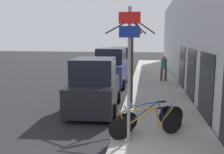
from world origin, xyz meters
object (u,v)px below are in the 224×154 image
(bicycle_1, at_px, (151,118))
(bicycle_2, at_px, (148,116))
(parked_car_2, at_px, (120,62))
(street_tree, at_px, (132,62))
(pedestrian_near, at_px, (164,66))
(parked_car_1, at_px, (112,69))
(signpost, at_px, (129,68))
(parked_car_0, at_px, (95,87))
(bicycle_0, at_px, (147,124))

(bicycle_1, relative_size, bicycle_2, 1.23)
(parked_car_2, relative_size, street_tree, 1.12)
(bicycle_2, relative_size, street_tree, 0.45)
(bicycle_1, height_order, pedestrian_near, pedestrian_near)
(parked_car_1, bearing_deg, bicycle_1, -72.16)
(signpost, xyz_separation_m, bicycle_1, (0.65, 0.92, -1.76))
(parked_car_0, height_order, parked_car_1, parked_car_1)
(signpost, height_order, parked_car_2, signpost)
(bicycle_2, bearing_deg, parked_car_2, -24.76)
(parked_car_1, height_order, pedestrian_near, parked_car_1)
(bicycle_0, height_order, pedestrian_near, pedestrian_near)
(parked_car_0, xyz_separation_m, parked_car_2, (-0.00, 10.80, 0.06))
(bicycle_2, height_order, pedestrian_near, pedestrian_near)
(bicycle_0, distance_m, street_tree, 3.55)
(bicycle_0, distance_m, parked_car_2, 14.12)
(bicycle_0, bearing_deg, parked_car_1, -9.45)
(bicycle_1, bearing_deg, bicycle_0, 135.09)
(signpost, distance_m, bicycle_1, 2.09)
(signpost, xyz_separation_m, parked_car_2, (-1.75, 14.31, -1.25))
(bicycle_1, bearing_deg, bicycle_2, -18.08)
(bicycle_0, bearing_deg, bicycle_2, -27.86)
(signpost, xyz_separation_m, parked_car_1, (-1.79, 9.29, -1.21))
(bicycle_2, bearing_deg, bicycle_1, 158.78)
(parked_car_1, bearing_deg, parked_car_2, 91.04)
(signpost, bearing_deg, parked_car_0, 116.39)
(bicycle_0, distance_m, pedestrian_near, 10.32)
(signpost, xyz_separation_m, bicycle_0, (0.53, 0.39, -1.78))
(parked_car_0, bearing_deg, bicycle_2, -47.29)
(parked_car_1, xyz_separation_m, pedestrian_near, (3.48, 1.33, 0.08))
(bicycle_2, relative_size, parked_car_0, 0.43)
(bicycle_0, distance_m, bicycle_1, 0.55)
(bicycle_1, xyz_separation_m, bicycle_2, (-0.07, 0.29, -0.03))
(signpost, bearing_deg, bicycle_0, 36.13)
(signpost, bearing_deg, pedestrian_near, 80.95)
(pedestrian_near, bearing_deg, parked_car_1, 4.23)
(bicycle_1, distance_m, bicycle_2, 0.30)
(bicycle_0, distance_m, parked_car_1, 9.22)
(bicycle_0, bearing_deg, bicycle_1, -37.27)
(bicycle_1, xyz_separation_m, street_tree, (-0.77, 2.56, 1.60))
(bicycle_2, bearing_deg, bicycle_0, 141.36)
(bicycle_1, height_order, parked_car_1, parked_car_1)
(bicycle_0, bearing_deg, parked_car_2, -14.78)
(parked_car_0, xyz_separation_m, pedestrian_near, (3.43, 7.11, 0.17))
(parked_car_0, distance_m, street_tree, 1.98)
(parked_car_0, relative_size, pedestrian_near, 2.35)
(bicycle_1, relative_size, pedestrian_near, 1.24)
(parked_car_2, bearing_deg, pedestrian_near, -48.36)
(parked_car_2, bearing_deg, bicycle_2, -81.24)
(bicycle_2, bearing_deg, street_tree, -17.61)
(bicycle_0, xyz_separation_m, parked_car_2, (-2.28, 13.92, 0.53))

